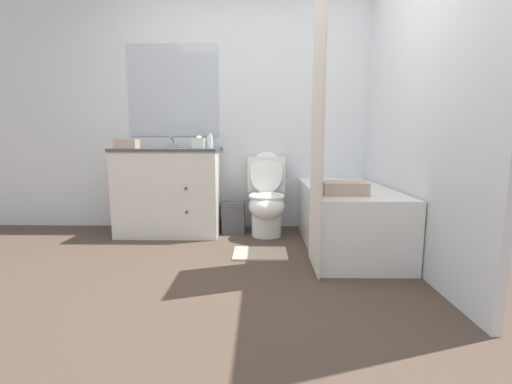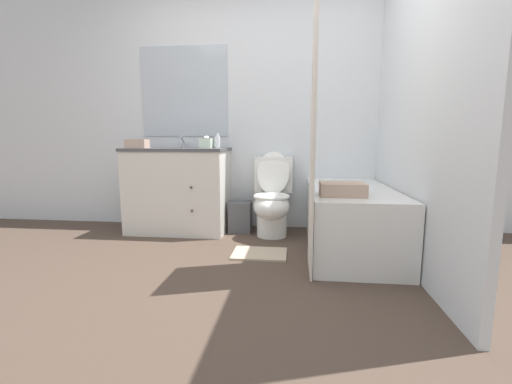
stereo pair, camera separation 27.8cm
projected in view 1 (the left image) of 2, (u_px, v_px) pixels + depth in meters
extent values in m
plane|color=#47382D|center=(236.00, 290.00, 2.14)|extent=(14.00, 14.00, 0.00)
cube|color=silver|center=(246.00, 109.00, 3.58)|extent=(8.00, 0.05, 2.50)
cube|color=#B2BCC6|center=(173.00, 91.00, 3.54)|extent=(0.93, 0.01, 0.93)
cube|color=silver|center=(401.00, 100.00, 2.74)|extent=(0.05, 2.62, 2.50)
cube|color=silver|center=(170.00, 193.00, 3.42)|extent=(0.98, 0.55, 0.82)
cube|color=#4C4C51|center=(169.00, 150.00, 3.36)|extent=(1.00, 0.57, 0.03)
cylinder|color=white|center=(169.00, 154.00, 3.36)|extent=(0.33, 0.33, 0.10)
sphere|color=#382D23|center=(186.00, 188.00, 3.12)|extent=(0.02, 0.02, 0.02)
sphere|color=#382D23|center=(187.00, 212.00, 3.15)|extent=(0.02, 0.02, 0.02)
cylinder|color=silver|center=(174.00, 146.00, 3.55)|extent=(0.04, 0.04, 0.04)
cylinder|color=silver|center=(173.00, 140.00, 3.50)|extent=(0.02, 0.11, 0.09)
cylinder|color=silver|center=(169.00, 146.00, 3.55)|extent=(0.03, 0.03, 0.04)
cylinder|color=silver|center=(179.00, 146.00, 3.55)|extent=(0.03, 0.03, 0.04)
cylinder|color=white|center=(266.00, 225.00, 3.36)|extent=(0.29, 0.29, 0.22)
ellipsoid|color=white|center=(267.00, 206.00, 3.27)|extent=(0.34, 0.45, 0.26)
torus|color=white|center=(267.00, 196.00, 3.26)|extent=(0.35, 0.35, 0.04)
cube|color=white|center=(266.00, 174.00, 3.55)|extent=(0.38, 0.18, 0.36)
ellipsoid|color=white|center=(266.00, 173.00, 3.43)|extent=(0.33, 0.13, 0.42)
cube|color=white|center=(346.00, 217.00, 2.99)|extent=(0.69, 1.42, 0.53)
cube|color=#A8ADAE|center=(347.00, 188.00, 2.95)|extent=(0.57, 1.30, 0.01)
cube|color=silver|center=(317.00, 130.00, 2.37)|extent=(0.01, 0.46, 1.98)
cube|color=#4C4C51|center=(234.00, 217.00, 3.47)|extent=(0.22, 0.19, 0.31)
cube|color=silver|center=(199.00, 143.00, 3.35)|extent=(0.12, 0.15, 0.09)
ellipsoid|color=white|center=(199.00, 137.00, 3.34)|extent=(0.05, 0.04, 0.03)
cylinder|color=silver|center=(210.00, 142.00, 3.37)|extent=(0.05, 0.05, 0.12)
cylinder|color=silver|center=(210.00, 135.00, 3.36)|extent=(0.03, 0.03, 0.03)
cube|color=tan|center=(127.00, 144.00, 3.22)|extent=(0.20, 0.13, 0.08)
cube|color=tan|center=(343.00, 188.00, 2.57)|extent=(0.32, 0.26, 0.09)
cube|color=tan|center=(260.00, 253.00, 2.81)|extent=(0.44, 0.33, 0.02)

